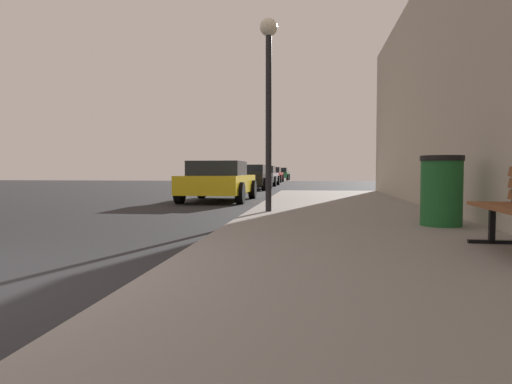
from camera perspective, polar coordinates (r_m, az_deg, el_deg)
The scene contains 8 objects.
sidewalk at distance 3.32m, azimuth 18.96°, elevation -13.12°, with size 4.00×32.00×0.15m, color gray.
trash_bin at distance 7.34m, azimuth 22.10°, elevation 0.18°, with size 0.63×0.63×1.04m.
street_lamp at distance 9.40m, azimuth 1.58°, elevation 14.05°, with size 0.36×0.36×3.85m.
car_yellow at distance 14.70m, azimuth -4.67°, elevation 1.40°, with size 2.03×4.20×1.27m.
car_black at distance 23.50m, azimuth -0.67°, elevation 1.88°, with size 1.94×4.46×1.27m.
car_silver at distance 29.48m, azimuth 0.84°, elevation 2.04°, with size 1.97×4.44×1.27m.
car_red at distance 38.85m, azimuth 1.94°, elevation 2.19°, with size 1.92×4.43×1.27m.
car_green at distance 46.33m, azimuth 2.89°, elevation 2.27°, with size 2.06×4.24×1.27m.
Camera 1 is at (3.34, -3.13, 0.97)m, focal length 32.12 mm.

